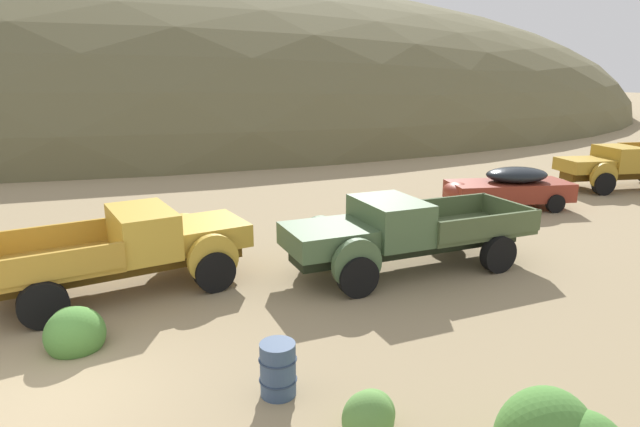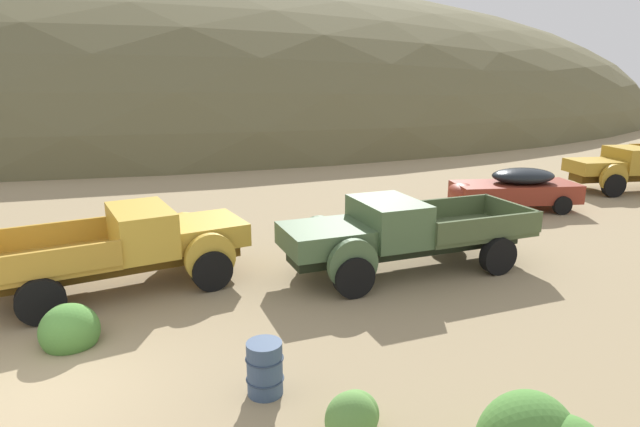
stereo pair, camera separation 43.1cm
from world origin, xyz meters
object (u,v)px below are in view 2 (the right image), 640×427
at_px(truck_faded_yellow, 140,245).
at_px(oil_drum_spare, 265,368).
at_px(truck_mustard, 633,167).
at_px(truck_weathered_green, 390,234).
at_px(car_rust_red, 512,188).

bearing_deg(truck_faded_yellow, oil_drum_spare, -82.33).
height_order(truck_faded_yellow, truck_mustard, truck_mustard).
bearing_deg(truck_faded_yellow, truck_weathered_green, -21.44).
xyz_separation_m(truck_faded_yellow, truck_weathered_green, (5.91, -1.49, 0.01)).
bearing_deg(truck_faded_yellow, truck_mustard, 1.61).
height_order(truck_weathered_green, truck_mustard, truck_mustard).
xyz_separation_m(car_rust_red, oil_drum_spare, (-11.83, -7.93, -0.38)).
bearing_deg(car_rust_red, truck_weathered_green, 43.18).
distance_m(car_rust_red, truck_mustard, 7.29).
bearing_deg(truck_weathered_green, truck_faded_yellow, -13.34).
height_order(truck_mustard, oil_drum_spare, truck_mustard).
xyz_separation_m(truck_faded_yellow, oil_drum_spare, (1.45, -5.46, -0.55)).
bearing_deg(truck_weathered_green, oil_drum_spare, 42.49).
distance_m(truck_weathered_green, car_rust_red, 8.38).
distance_m(truck_mustard, oil_drum_spare, 20.97).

